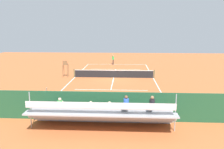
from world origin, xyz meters
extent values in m
plane|color=#BC6033|center=(0.00, 0.00, 0.00)|extent=(60.00, 60.00, 0.00)
cube|color=white|center=(0.00, -11.00, 0.00)|extent=(10.00, 0.10, 0.01)
cube|color=white|center=(0.00, 11.00, 0.00)|extent=(10.00, 0.10, 0.01)
cube|color=white|center=(-5.00, 0.00, 0.00)|extent=(0.10, 22.00, 0.01)
cube|color=white|center=(5.00, 0.00, 0.00)|extent=(0.10, 22.00, 0.01)
cube|color=white|center=(0.00, -6.05, 0.00)|extent=(7.50, 0.10, 0.01)
cube|color=white|center=(0.00, 6.05, 0.00)|extent=(7.50, 0.10, 0.01)
cube|color=white|center=(0.00, 0.00, 0.00)|extent=(0.10, 12.10, 0.01)
cube|color=white|center=(0.00, -11.00, 0.00)|extent=(0.10, 0.30, 0.01)
cube|color=black|center=(0.00, 0.00, 0.46)|extent=(10.00, 0.02, 0.91)
cube|color=white|center=(0.00, 0.00, 0.94)|extent=(10.00, 0.04, 0.06)
cylinder|color=#2D5133|center=(-5.10, 0.00, 0.54)|extent=(0.10, 0.10, 1.07)
cylinder|color=#2D5133|center=(5.10, 0.00, 0.54)|extent=(0.10, 0.10, 1.07)
cube|color=#1E4C2D|center=(0.00, 14.00, 1.00)|extent=(18.00, 0.16, 2.00)
cube|color=#9EA0A5|center=(0.00, 14.35, 0.23)|extent=(9.00, 0.10, 0.45)
cube|color=#9EA0A5|center=(0.00, 14.70, 0.41)|extent=(9.00, 0.80, 0.08)
cube|color=#9EA0A5|center=(0.00, 14.32, 0.23)|extent=(9.00, 0.04, 0.45)
cube|color=silver|center=(0.00, 14.80, 0.83)|extent=(8.60, 0.36, 0.04)
cube|color=silver|center=(0.00, 14.98, 1.03)|extent=(8.60, 0.03, 0.36)
cube|color=#9EA0A5|center=(0.00, 15.50, 0.86)|extent=(9.00, 0.80, 0.08)
cube|color=#9EA0A5|center=(0.00, 15.12, 0.68)|extent=(9.00, 0.04, 0.45)
cube|color=silver|center=(0.00, 15.60, 1.28)|extent=(8.60, 0.36, 0.04)
cube|color=silver|center=(0.00, 15.78, 1.48)|extent=(8.60, 0.03, 0.36)
cube|color=#9EA0A5|center=(0.00, 16.30, 1.31)|extent=(9.00, 0.80, 0.08)
cube|color=#9EA0A5|center=(0.00, 15.92, 1.12)|extent=(9.00, 0.04, 0.45)
cube|color=silver|center=(0.00, 16.40, 1.73)|extent=(8.60, 0.36, 0.04)
cube|color=silver|center=(0.00, 16.58, 1.93)|extent=(8.60, 0.03, 0.36)
cylinder|color=#9EA0A5|center=(-4.50, 15.50, 1.18)|extent=(0.06, 0.06, 2.35)
cylinder|color=#9EA0A5|center=(4.50, 15.50, 1.18)|extent=(0.06, 0.06, 2.35)
cube|color=#2D2D33|center=(-0.44, 14.63, 0.87)|extent=(0.32, 0.40, 0.12)
cylinder|color=blue|center=(-0.44, 14.75, 1.16)|extent=(0.30, 0.30, 0.45)
sphere|color=beige|center=(-0.44, 14.75, 1.48)|extent=(0.20, 0.20, 0.20)
cube|color=#2D2D33|center=(0.79, 14.63, 0.87)|extent=(0.32, 0.40, 0.12)
cylinder|color=yellow|center=(0.79, 14.75, 1.16)|extent=(0.30, 0.30, 0.45)
sphere|color=beige|center=(0.79, 14.75, 1.48)|extent=(0.20, 0.20, 0.20)
cube|color=#2D2D33|center=(-2.97, 16.23, 1.77)|extent=(0.32, 0.40, 0.12)
cylinder|color=black|center=(-2.97, 16.35, 2.06)|extent=(0.30, 0.30, 0.45)
sphere|color=#8C6647|center=(-2.97, 16.35, 2.38)|extent=(0.20, 0.20, 0.20)
cube|color=#2D2D33|center=(2.58, 15.43, 1.32)|extent=(0.32, 0.40, 0.12)
cylinder|color=green|center=(2.58, 15.55, 1.60)|extent=(0.30, 0.30, 0.45)
sphere|color=beige|center=(2.58, 15.55, 1.93)|extent=(0.20, 0.20, 0.20)
cube|color=#2D2D33|center=(-1.50, 16.23, 1.77)|extent=(0.32, 0.40, 0.12)
cylinder|color=blue|center=(-1.50, 16.35, 2.06)|extent=(0.30, 0.30, 0.45)
sphere|color=brown|center=(-1.50, 16.35, 2.38)|extent=(0.20, 0.20, 0.20)
cube|color=#2D2D33|center=(2.67, 14.63, 0.87)|extent=(0.32, 0.40, 0.12)
cylinder|color=purple|center=(2.67, 14.75, 1.16)|extent=(0.30, 0.30, 0.45)
sphere|color=beige|center=(2.67, 14.75, 1.48)|extent=(0.20, 0.20, 0.20)
cylinder|color=brown|center=(5.90, -0.31, 0.80)|extent=(0.07, 0.07, 1.60)
cylinder|color=brown|center=(6.50, -0.31, 0.80)|extent=(0.07, 0.07, 1.60)
cylinder|color=brown|center=(5.90, 0.29, 0.80)|extent=(0.07, 0.07, 1.60)
cylinder|color=brown|center=(6.50, 0.29, 0.80)|extent=(0.07, 0.07, 1.60)
cube|color=brown|center=(6.20, -0.01, 1.63)|extent=(0.56, 0.56, 0.06)
cube|color=brown|center=(6.20, 0.23, 1.90)|extent=(0.56, 0.06, 0.48)
cube|color=brown|center=(5.94, -0.01, 1.78)|extent=(0.04, 0.48, 0.04)
cube|color=brown|center=(6.46, -0.01, 1.78)|extent=(0.04, 0.48, 0.04)
cube|color=#33383D|center=(-2.51, 13.20, 0.45)|extent=(1.80, 0.40, 0.05)
cylinder|color=#33383D|center=(-3.26, 13.20, 0.23)|extent=(0.06, 0.06, 0.45)
cylinder|color=#33383D|center=(-1.76, 13.20, 0.23)|extent=(0.06, 0.06, 0.45)
cube|color=#33383D|center=(-2.51, 13.38, 0.75)|extent=(1.80, 0.04, 0.36)
cube|color=#B22D2D|center=(-0.33, 13.40, 0.18)|extent=(0.90, 0.36, 0.36)
cylinder|color=black|center=(0.63, -10.91, 0.42)|extent=(0.14, 0.14, 0.85)
cylinder|color=black|center=(0.64, -10.69, 0.42)|extent=(0.14, 0.14, 0.85)
cylinder|color=green|center=(0.64, -10.80, 1.15)|extent=(0.38, 0.38, 0.60)
sphere|color=tan|center=(0.64, -10.80, 1.56)|extent=(0.22, 0.22, 0.22)
cylinder|color=tan|center=(0.65, -10.58, 1.65)|extent=(0.25, 0.10, 0.55)
cylinder|color=tan|center=(0.63, -11.02, 1.18)|extent=(0.09, 0.09, 0.50)
cylinder|color=black|center=(1.43, -10.75, 0.01)|extent=(0.11, 0.28, 0.03)
torus|color=#D8CC4C|center=(1.36, -11.01, 0.01)|extent=(0.38, 0.38, 0.02)
cylinder|color=white|center=(1.36, -11.01, 0.01)|extent=(0.25, 0.25, 0.00)
sphere|color=#CCDB33|center=(2.78, -9.81, 0.03)|extent=(0.07, 0.07, 0.07)
sphere|color=#CCDB33|center=(0.75, -8.78, 0.03)|extent=(0.07, 0.07, 0.07)
cylinder|color=#232328|center=(4.43, 13.09, 0.42)|extent=(0.14, 0.14, 0.85)
cylinder|color=#232328|center=(4.42, 12.87, 0.42)|extent=(0.14, 0.14, 0.85)
cylinder|color=white|center=(4.42, 12.98, 1.15)|extent=(0.37, 0.37, 0.60)
sphere|color=tan|center=(4.42, 12.98, 1.56)|extent=(0.22, 0.22, 0.22)
cylinder|color=tan|center=(4.42, 12.76, 1.65)|extent=(0.25, 0.10, 0.55)
cylinder|color=tan|center=(4.43, 13.20, 1.18)|extent=(0.09, 0.09, 0.50)
camera|label=1|loc=(-1.41, 29.13, 6.25)|focal=37.49mm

